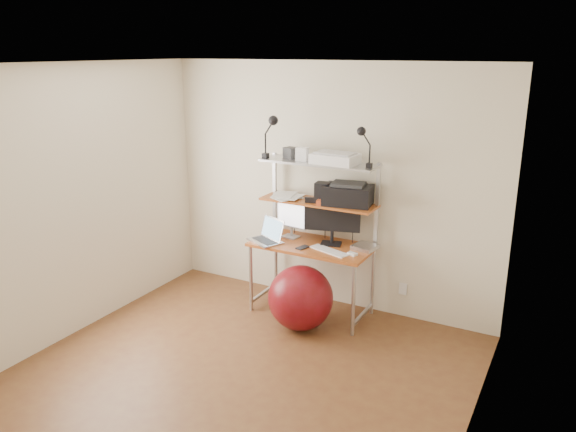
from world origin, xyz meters
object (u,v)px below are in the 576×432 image
object	(u,v)px
laptop	(269,236)
monitor_black	(332,217)
exercise_ball	(301,298)
monitor_silver	(292,217)
printer	(348,194)

from	to	relation	value
laptop	monitor_black	bearing A→B (deg)	46.61
laptop	exercise_ball	xyz separation A→B (m)	(0.48, -0.23, -0.48)
monitor_silver	exercise_ball	size ratio (longest dim) A/B	0.63
monitor_silver	printer	bearing A→B (deg)	13.36
monitor_silver	monitor_black	xyz separation A→B (m)	(0.46, -0.00, 0.07)
exercise_ball	monitor_black	bearing A→B (deg)	75.95
laptop	printer	xyz separation A→B (m)	(0.73, 0.28, 0.46)
monitor_silver	laptop	bearing A→B (deg)	-113.65
monitor_silver	printer	world-z (taller)	printer
monitor_silver	exercise_ball	bearing A→B (deg)	-45.31
laptop	printer	bearing A→B (deg)	47.31
monitor_black	monitor_silver	bearing A→B (deg)	163.78
monitor_black	laptop	world-z (taller)	monitor_black
monitor_black	printer	distance (m)	0.28
monitor_silver	printer	size ratio (longest dim) A/B	0.79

